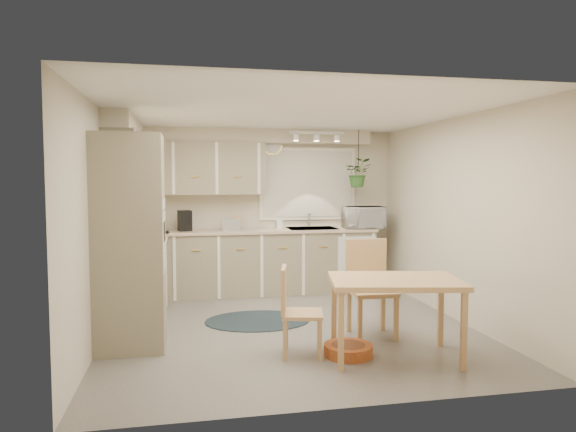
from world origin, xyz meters
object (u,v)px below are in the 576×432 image
object	(u,v)px
chair_left	(303,311)
chair_back	(372,289)
pet_bed	(348,350)
dining_table	(394,318)
braided_rug	(258,321)
microwave	(363,215)

from	to	relation	value
chair_left	chair_back	xyz separation A→B (m)	(0.85, 0.43, 0.09)
chair_left	pet_bed	xyz separation A→B (m)	(0.42, -0.11, -0.37)
chair_left	chair_back	distance (m)	0.96
dining_table	chair_left	world-z (taller)	chair_left
chair_back	pet_bed	world-z (taller)	chair_back
dining_table	pet_bed	size ratio (longest dim) A/B	2.57
chair_back	braided_rug	size ratio (longest dim) A/B	0.82
chair_back	microwave	size ratio (longest dim) A/B	1.73
microwave	chair_back	bearing A→B (deg)	-104.10
dining_table	pet_bed	world-z (taller)	dining_table
chair_left	chair_back	size ratio (longest dim) A/B	0.83
dining_table	microwave	bearing A→B (deg)	76.17
chair_left	braided_rug	xyz separation A→B (m)	(-0.26, 1.25, -0.42)
dining_table	chair_left	size ratio (longest dim) A/B	1.41
pet_bed	microwave	bearing A→B (deg)	67.91
chair_left	microwave	bearing A→B (deg)	163.05
chair_left	pet_bed	bearing A→B (deg)	88.90
microwave	chair_left	bearing A→B (deg)	-117.19
braided_rug	microwave	distance (m)	2.53
braided_rug	pet_bed	xyz separation A→B (m)	(0.68, -1.35, 0.05)
braided_rug	microwave	size ratio (longest dim) A/B	2.11
dining_table	pet_bed	bearing A→B (deg)	162.65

